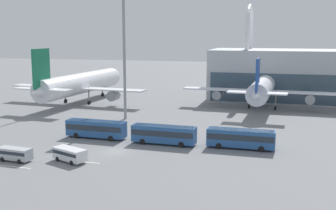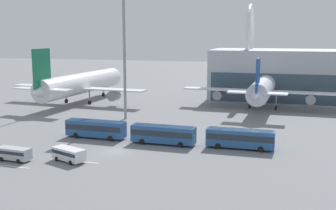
{
  "view_description": "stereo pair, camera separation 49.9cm",
  "coord_description": "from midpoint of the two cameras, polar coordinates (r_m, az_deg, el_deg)",
  "views": [
    {
      "loc": [
        25.8,
        -61.41,
        18.99
      ],
      "look_at": [
        2.53,
        23.15,
        4.0
      ],
      "focal_mm": 45.0,
      "sensor_mm": 36.0,
      "label": 1
    },
    {
      "loc": [
        26.28,
        -61.28,
        18.99
      ],
      "look_at": [
        2.53,
        23.15,
        4.0
      ],
      "focal_mm": 45.0,
      "sensor_mm": 36.0,
      "label": 2
    }
  ],
  "objects": [
    {
      "name": "service_van_foreground",
      "position": [
        65.06,
        -13.39,
        -6.43
      ],
      "size": [
        5.88,
        4.01,
        2.04
      ],
      "rotation": [
        0.0,
        0.0,
        -0.38
      ],
      "color": "silver",
      "rests_on": "ground_plane"
    },
    {
      "name": "airliner_at_gate_near",
      "position": [
        117.37,
        -12.13,
        2.81
      ],
      "size": [
        39.49,
        43.56,
        15.45
      ],
      "rotation": [
        0.0,
        0.0,
        1.5
      ],
      "color": "white",
      "rests_on": "ground_plane"
    },
    {
      "name": "service_van_crossing",
      "position": [
        67.73,
        -20.27,
        -6.15
      ],
      "size": [
        5.45,
        2.34,
        2.0
      ],
      "rotation": [
        0.0,
        0.0,
        -0.08
      ],
      "color": "#B2B7BC",
      "rests_on": "ground_plane"
    },
    {
      "name": "ground_plane",
      "position": [
        69.3,
        -7.37,
        -6.29
      ],
      "size": [
        440.0,
        440.0,
        0.0
      ],
      "primitive_type": "plane",
      "color": "slate"
    },
    {
      "name": "airliner_at_gate_far",
      "position": [
        109.19,
        12.63,
        2.34
      ],
      "size": [
        40.75,
        38.8,
        13.62
      ],
      "rotation": [
        0.0,
        0.0,
        1.53
      ],
      "color": "silver",
      "rests_on": "ground_plane"
    },
    {
      "name": "lane_stripe_1",
      "position": [
        66.06,
        -21.28,
        -7.69
      ],
      "size": [
        8.32,
        0.49,
        0.01
      ],
      "primitive_type": "cube",
      "rotation": [
        0.0,
        0.0,
        -0.03
      ],
      "color": "silver",
      "rests_on": "ground_plane"
    },
    {
      "name": "shuttle_bus_1",
      "position": [
        72.8,
        -0.77,
        -3.88
      ],
      "size": [
        11.27,
        3.01,
        3.24
      ],
      "rotation": [
        0.0,
        0.0,
        -0.03
      ],
      "color": "#285693",
      "rests_on": "ground_plane"
    },
    {
      "name": "lane_stripe_0",
      "position": [
        65.01,
        -12.04,
        -7.5
      ],
      "size": [
        6.57,
        0.35,
        0.01
      ],
      "primitive_type": "cube",
      "rotation": [
        0.0,
        0.0,
        -0.01
      ],
      "color": "silver",
      "rests_on": "ground_plane"
    },
    {
      "name": "shuttle_bus_0",
      "position": [
        78.17,
        -9.89,
        -3.07
      ],
      "size": [
        11.28,
        3.04,
        3.24
      ],
      "rotation": [
        0.0,
        0.0,
        -0.03
      ],
      "color": "#285693",
      "rests_on": "ground_plane"
    },
    {
      "name": "shuttle_bus_2",
      "position": [
        71.07,
        9.64,
        -4.35
      ],
      "size": [
        11.23,
        2.84,
        3.24
      ],
      "rotation": [
        0.0,
        0.0,
        -0.01
      ],
      "color": "#285693",
      "rests_on": "ground_plane"
    },
    {
      "name": "floodlight_mast",
      "position": [
        93.23,
        -6.12,
        8.04
      ],
      "size": [
        2.19,
        2.19,
        27.56
      ],
      "color": "gray",
      "rests_on": "ground_plane"
    }
  ]
}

